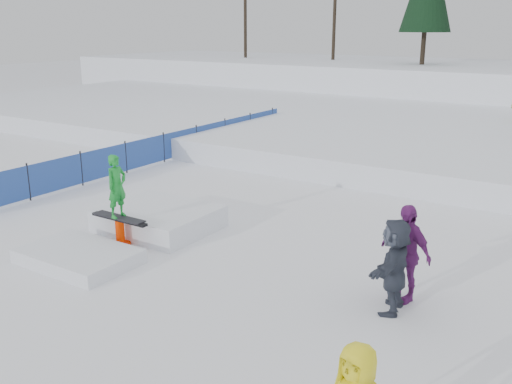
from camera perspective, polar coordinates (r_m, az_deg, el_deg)
The scene contains 7 objects.
ground at distance 12.40m, azimuth -7.04°, elevation -6.72°, with size 120.00×120.00×0.00m, color white.
snow_berm at distance 39.54m, azimuth 22.37°, elevation 9.88°, with size 60.00×14.00×2.40m, color white.
snow_midrise at distance 26.14m, azimuth 16.08°, elevation 5.96°, with size 50.00×18.00×0.80m, color white.
safety_fence at distance 21.11m, azimuth -9.21°, elevation 4.44°, with size 0.05×16.00×1.10m.
spectator_purple at distance 10.63m, azimuth 14.70°, elevation -5.89°, with size 1.06×0.44×1.81m, color #752477.
spectator_dark at distance 10.17m, azimuth 13.67°, elevation -7.17°, with size 1.59×0.51×1.71m, color #363C4B.
jib_rail_feature at distance 13.70m, azimuth -11.70°, elevation -3.30°, with size 2.60×4.40×2.11m.
Camera 1 is at (7.43, -8.67, 4.83)m, focal length 40.00 mm.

